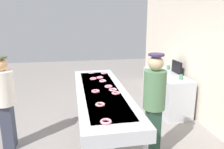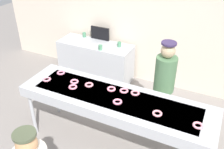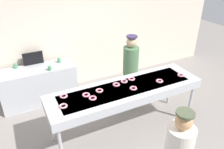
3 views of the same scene
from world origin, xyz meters
TOP-DOWN VIEW (x-y plane):
  - ground_plane at (0.00, 0.00)m, footprint 16.00×16.00m
  - back_wall at (0.00, 2.21)m, footprint 8.00×0.12m
  - fryer_conveyor at (0.00, 0.00)m, footprint 2.92×0.82m
  - strawberry_donut_0 at (-0.75, 0.07)m, footprint 0.18×0.18m
  - strawberry_donut_1 at (0.09, -0.11)m, footprint 0.16×0.16m
  - strawberry_donut_2 at (-0.13, 0.14)m, footprint 0.17×0.17m
  - strawberry_donut_3 at (0.24, 0.20)m, footprint 0.15×0.15m
  - strawberry_donut_4 at (0.67, -0.11)m, footprint 0.15×0.15m
  - strawberry_donut_5 at (-1.18, -0.06)m, footprint 0.19×0.19m
  - strawberry_donut_6 at (1.20, -0.11)m, footprint 0.14×0.14m
  - strawberry_donut_7 at (0.06, 0.19)m, footprint 0.16×0.16m
  - strawberry_donut_8 at (-1.10, 0.21)m, footprint 0.19×0.19m
  - strawberry_donut_9 at (-0.68, -0.07)m, footprint 0.17×0.17m
  - strawberry_donut_10 at (-0.49, 0.10)m, footprint 0.19×0.19m
  - worker_baker at (0.53, 0.74)m, footprint 0.33×0.33m
  - prep_counter at (-1.32, 1.76)m, footprint 1.69×0.60m
  - paper_cup_0 at (-1.06, 1.53)m, footprint 0.08×0.08m
  - paper_cup_1 at (-0.76, 1.85)m, footprint 0.08×0.08m
  - paper_cup_2 at (-1.73, 1.98)m, footprint 0.08×0.08m
  - menu_display at (-1.32, 2.01)m, footprint 0.45×0.04m

SIDE VIEW (x-z plane):
  - ground_plane at x=0.00m, z-range 0.00..0.00m
  - prep_counter at x=-1.32m, z-range 0.00..0.88m
  - fryer_conveyor at x=0.00m, z-range 0.41..1.41m
  - paper_cup_0 at x=-1.06m, z-range 0.88..0.98m
  - paper_cup_1 at x=-0.76m, z-range 0.88..0.98m
  - paper_cup_2 at x=-1.73m, z-range 0.88..0.98m
  - worker_baker at x=0.53m, z-range 0.11..1.78m
  - strawberry_donut_0 at x=-0.75m, z-range 1.00..1.03m
  - strawberry_donut_1 at x=0.09m, z-range 1.00..1.03m
  - strawberry_donut_2 at x=-0.13m, z-range 1.00..1.03m
  - strawberry_donut_3 at x=0.24m, z-range 1.00..1.03m
  - strawberry_donut_4 at x=0.67m, z-range 1.00..1.03m
  - strawberry_donut_5 at x=-1.18m, z-range 1.00..1.03m
  - strawberry_donut_6 at x=1.20m, z-range 1.00..1.03m
  - strawberry_donut_7 at x=0.06m, z-range 1.00..1.03m
  - strawberry_donut_8 at x=-1.10m, z-range 1.00..1.03m
  - strawberry_donut_9 at x=-0.68m, z-range 1.00..1.03m
  - strawberry_donut_10 at x=-0.49m, z-range 1.00..1.03m
  - menu_display at x=-1.32m, z-range 0.88..1.17m
  - back_wall at x=0.00m, z-range 0.00..3.05m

